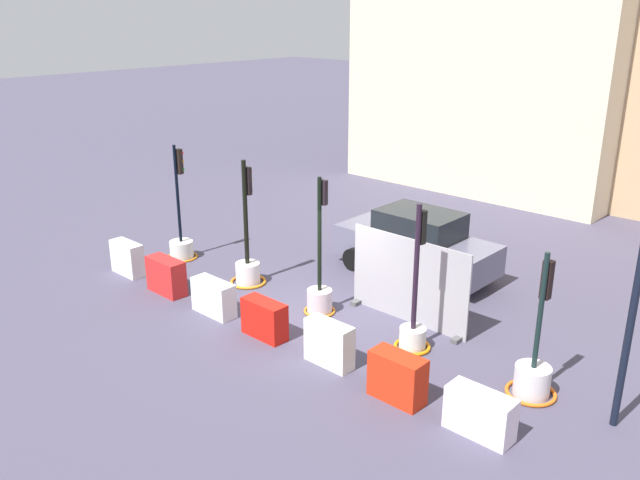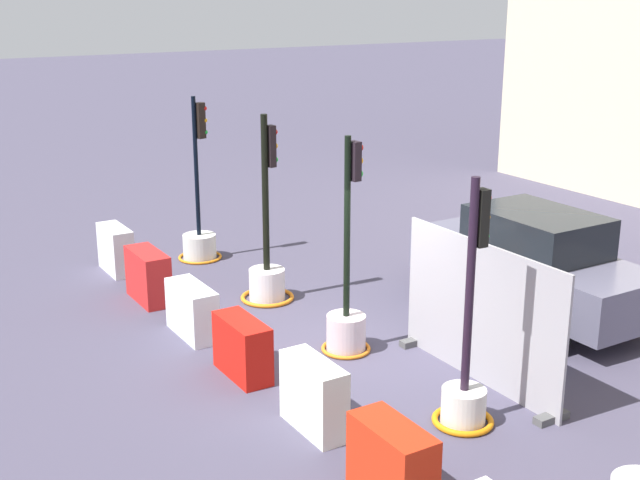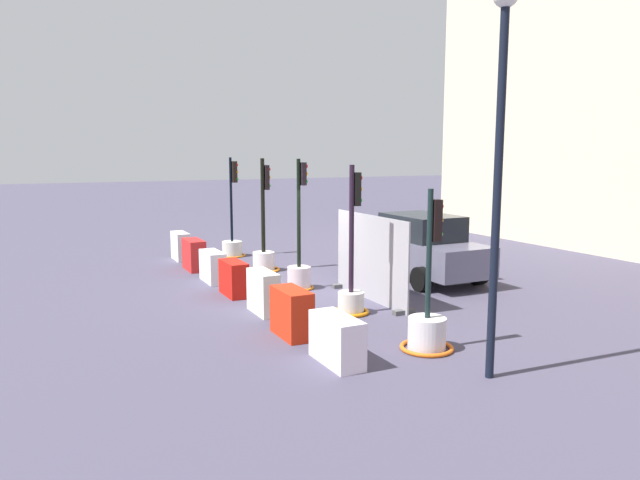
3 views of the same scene
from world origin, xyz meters
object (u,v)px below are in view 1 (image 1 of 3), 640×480
at_px(construction_barrier_6, 480,414).
at_px(construction_barrier_4, 329,344).
at_px(construction_barrier_0, 127,258).
at_px(car_grey_saloon, 416,243).
at_px(traffic_light_2, 320,290).
at_px(traffic_light_4, 533,373).
at_px(construction_barrier_3, 264,319).
at_px(construction_barrier_5, 397,377).
at_px(construction_barrier_2, 214,298).
at_px(traffic_light_1, 248,264).
at_px(construction_barrier_1, 166,276).
at_px(traffic_light_3, 414,323).
at_px(traffic_light_0, 181,242).

bearing_deg(construction_barrier_6, construction_barrier_4, 179.80).
distance_m(construction_barrier_0, car_grey_saloon, 7.74).
xyz_separation_m(construction_barrier_4, construction_barrier_6, (3.39, -0.01, -0.06)).
distance_m(traffic_light_2, traffic_light_4, 5.27).
bearing_deg(traffic_light_2, construction_barrier_3, -91.66).
bearing_deg(construction_barrier_5, construction_barrier_2, 179.94).
bearing_deg(construction_barrier_2, traffic_light_1, 114.28).
bearing_deg(construction_barrier_5, traffic_light_4, 46.37).
bearing_deg(traffic_light_2, construction_barrier_1, -153.59).
relative_size(construction_barrier_0, car_grey_saloon, 0.24).
xyz_separation_m(traffic_light_1, construction_barrier_5, (6.08, -1.76, -0.07)).
bearing_deg(construction_barrier_5, construction_barrier_6, 3.05).
relative_size(traffic_light_2, traffic_light_3, 1.03).
relative_size(construction_barrier_1, construction_barrier_3, 1.04).
bearing_deg(traffic_light_2, construction_barrier_2, -135.23).
height_order(traffic_light_0, traffic_light_1, traffic_light_0).
bearing_deg(construction_barrier_1, traffic_light_2, 26.41).
bearing_deg(traffic_light_1, construction_barrier_4, -21.03).
xyz_separation_m(traffic_light_1, construction_barrier_0, (-2.85, -1.77, -0.08)).
bearing_deg(traffic_light_1, construction_barrier_6, -12.25).
bearing_deg(construction_barrier_1, car_grey_saloon, 53.84).
xyz_separation_m(construction_barrier_1, car_grey_saloon, (3.86, 5.28, 0.41)).
relative_size(construction_barrier_1, construction_barrier_4, 1.06).
relative_size(construction_barrier_2, construction_barrier_5, 1.10).
bearing_deg(traffic_light_0, construction_barrier_3, -17.56).
height_order(traffic_light_1, traffic_light_3, traffic_light_1).
distance_m(traffic_light_1, construction_barrier_1, 2.07).
bearing_deg(construction_barrier_0, construction_barrier_3, 0.41).
xyz_separation_m(traffic_light_1, traffic_light_3, (5.18, 0.02, 0.06)).
distance_m(traffic_light_1, construction_barrier_6, 7.90).
bearing_deg(traffic_light_3, traffic_light_4, 0.85).
relative_size(traffic_light_0, traffic_light_2, 1.00).
relative_size(traffic_light_3, construction_barrier_6, 2.73).
relative_size(construction_barrier_3, car_grey_saloon, 0.24).
distance_m(traffic_light_4, construction_barrier_2, 7.26).
bearing_deg(traffic_light_0, traffic_light_2, 0.50).
height_order(traffic_light_2, construction_barrier_6, traffic_light_2).
bearing_deg(construction_barrier_2, car_grey_saloon, 68.82).
xyz_separation_m(traffic_light_0, car_grey_saloon, (5.60, 3.55, 0.38)).
height_order(traffic_light_1, traffic_light_4, traffic_light_1).
relative_size(traffic_light_1, construction_barrier_5, 3.12).
xyz_separation_m(construction_barrier_0, construction_barrier_3, (5.35, 0.04, -0.03)).
distance_m(traffic_light_1, construction_barrier_4, 4.64).
height_order(traffic_light_1, construction_barrier_1, traffic_light_1).
xyz_separation_m(construction_barrier_1, construction_barrier_2, (1.83, 0.04, -0.04)).
height_order(traffic_light_2, construction_barrier_2, traffic_light_2).
relative_size(traffic_light_0, traffic_light_4, 1.16).
height_order(traffic_light_3, traffic_light_4, traffic_light_3).
height_order(construction_barrier_2, construction_barrier_6, construction_barrier_2).
xyz_separation_m(traffic_light_3, construction_barrier_6, (2.54, -1.70, -0.19)).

